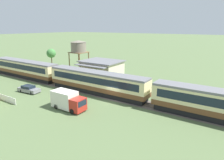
{
  "coord_description": "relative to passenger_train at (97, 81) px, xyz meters",
  "views": [
    {
      "loc": [
        17.31,
        -26.33,
        12.14
      ],
      "look_at": [
        -2.09,
        3.05,
        2.6
      ],
      "focal_mm": 32.0,
      "sensor_mm": 36.0,
      "label": 1
    }
  ],
  "objects": [
    {
      "name": "railway_track",
      "position": [
        -0.62,
        -0.0,
        -2.28
      ],
      "size": [
        121.72,
        3.6,
        0.04
      ],
      "color": "#665B51",
      "rests_on": "ground_plane"
    },
    {
      "name": "station_building",
      "position": [
        -5.57,
        9.03,
        -0.07
      ],
      "size": [
        9.07,
        8.59,
        4.37
      ],
      "color": "beige",
      "rests_on": "ground_plane"
    },
    {
      "name": "ground_plane",
      "position": [
        4.42,
        -1.64,
        -2.29
      ],
      "size": [
        600.0,
        600.0,
        0.0
      ],
      "primitive_type": "plane",
      "color": "#566B42"
    },
    {
      "name": "parked_car_grey",
      "position": [
        -11.27,
        -6.62,
        -1.67
      ],
      "size": [
        4.59,
        2.26,
        1.3
      ],
      "rotation": [
        0.0,
        0.0,
        0.11
      ],
      "color": "gray",
      "rests_on": "ground_plane"
    },
    {
      "name": "yard_tree_1",
      "position": [
        -29.65,
        14.5,
        1.43
      ],
      "size": [
        2.91,
        2.91,
        5.19
      ],
      "color": "#4C3823",
      "rests_on": "ground_plane"
    },
    {
      "name": "delivery_truck_red",
      "position": [
        0.75,
        -8.23,
        -0.91
      ],
      "size": [
        5.5,
        2.21,
        2.73
      ],
      "color": "#B2281E",
      "rests_on": "ground_plane"
    },
    {
      "name": "passenger_train",
      "position": [
        0.0,
        0.0,
        0.0
      ],
      "size": [
        64.57,
        3.1,
        4.13
      ],
      "color": "brown",
      "rests_on": "ground_plane"
    },
    {
      "name": "water_tower",
      "position": [
        -16.76,
        13.46,
        4.28
      ],
      "size": [
        4.4,
        4.4,
        8.36
      ],
      "color": "brown",
      "rests_on": "ground_plane"
    }
  ]
}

